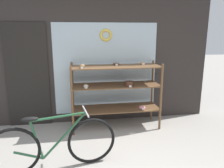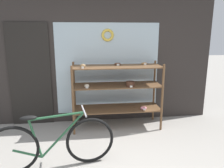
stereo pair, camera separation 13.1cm
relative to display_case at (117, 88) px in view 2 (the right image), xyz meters
name	(u,v)px [view 2 (the right image)]	position (x,y,z in m)	size (l,w,h in m)	color
storefront_facade	(96,42)	(-0.39, 0.43, 0.87)	(4.92, 0.13, 3.51)	#2D2826
display_case	(117,88)	(0.00, 0.00, 0.00)	(1.76, 0.58, 1.34)	brown
bicycle	(52,144)	(-1.11, -1.29, -0.45)	(1.76, 0.46, 0.84)	black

